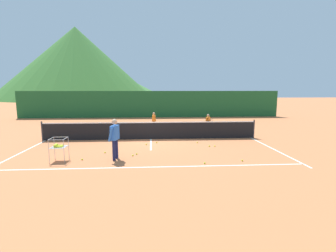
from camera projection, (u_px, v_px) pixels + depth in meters
name	position (u px, v px, depth m)	size (l,w,h in m)	color
ground_plane	(151.00, 139.00, 14.03)	(120.00, 120.00, 0.00)	#C67042
line_baseline_near	(151.00, 167.00, 9.06)	(11.44, 0.08, 0.01)	white
line_baseline_far	(151.00, 124.00, 20.00)	(11.44, 0.08, 0.01)	white
line_sideline_west	(46.00, 141.00, 13.65)	(0.08, 11.09, 0.01)	white
line_sideline_east	(251.00, 138.00, 14.40)	(0.08, 11.09, 0.01)	white
line_service_center	(151.00, 139.00, 14.03)	(0.08, 5.09, 0.01)	white
tennis_net	(151.00, 130.00, 13.95)	(11.81, 0.08, 1.05)	#333338
instructor	(115.00, 135.00, 9.93)	(0.44, 0.80, 1.62)	#191E4C
student_0	(154.00, 120.00, 16.78)	(0.29, 0.50, 1.24)	black
student_1	(208.00, 122.00, 15.87)	(0.41, 0.68, 1.21)	black
ball_cart	(58.00, 146.00, 9.79)	(0.58, 0.58, 0.90)	#B7B7BC
tennis_ball_0	(197.00, 142.00, 13.02)	(0.07, 0.07, 0.07)	yellow
tennis_ball_1	(146.00, 144.00, 12.58)	(0.07, 0.07, 0.07)	yellow
tennis_ball_2	(133.00, 155.00, 10.53)	(0.07, 0.07, 0.07)	yellow
tennis_ball_3	(157.00, 142.00, 13.04)	(0.07, 0.07, 0.07)	yellow
tennis_ball_4	(209.00, 146.00, 12.23)	(0.07, 0.07, 0.07)	yellow
tennis_ball_5	(205.00, 163.00, 9.45)	(0.07, 0.07, 0.07)	yellow
tennis_ball_6	(242.00, 160.00, 9.79)	(0.07, 0.07, 0.07)	yellow
tennis_ball_7	(82.00, 159.00, 9.93)	(0.07, 0.07, 0.07)	yellow
tennis_ball_8	(215.00, 146.00, 12.23)	(0.07, 0.07, 0.07)	yellow
tennis_ball_9	(137.00, 154.00, 10.76)	(0.07, 0.07, 0.07)	yellow
tennis_ball_10	(105.00, 152.00, 11.01)	(0.07, 0.07, 0.07)	yellow
windscreen_fence	(151.00, 104.00, 24.32)	(25.17, 0.08, 2.56)	#1E5B2D
hill_0	(77.00, 63.00, 67.93)	(41.66, 41.66, 19.00)	#38702D
hill_1	(91.00, 78.00, 76.93)	(44.84, 44.84, 11.63)	#427A38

